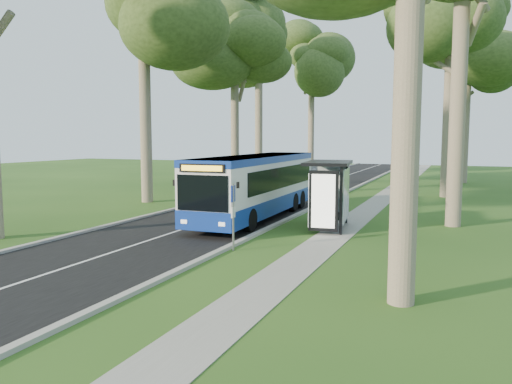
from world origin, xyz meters
TOP-DOWN VIEW (x-y plane):
  - ground at (0.00, 0.00)m, footprint 120.00×120.00m
  - road at (-3.50, 10.00)m, footprint 7.00×100.00m
  - kerb_east at (0.00, 10.00)m, footprint 0.25×100.00m
  - kerb_west at (-7.00, 10.00)m, footprint 0.25×100.00m
  - centre_line at (-3.50, 10.00)m, footprint 0.12×100.00m
  - footpath at (3.00, 10.00)m, footprint 1.50×100.00m
  - bus at (-1.72, 4.77)m, footprint 2.72×11.92m
  - bus_stop_sign at (0.30, -2.36)m, footprint 0.09×0.34m
  - bus_shelter at (2.47, 2.78)m, footprint 2.33×3.71m
  - litter_bin at (1.32, 4.60)m, footprint 0.59×0.59m
  - car_white at (-8.71, 27.66)m, footprint 2.07×4.49m
  - car_silver at (-8.56, 33.74)m, footprint 3.65×5.38m
  - tree_west_c at (-9.00, 18.00)m, footprint 5.20×5.20m
  - tree_west_d at (-11.00, 28.00)m, footprint 5.20×5.20m
  - tree_west_e at (-8.50, 38.00)m, footprint 5.20×5.20m
  - tree_east_c at (6.80, 18.00)m, footprint 5.20×5.20m
  - tree_east_d at (8.00, 30.00)m, footprint 5.20×5.20m

SIDE VIEW (x-z plane):
  - ground at x=0.00m, z-range 0.00..0.00m
  - road at x=-3.50m, z-range 0.00..0.02m
  - footpath at x=3.00m, z-range 0.00..0.02m
  - centre_line at x=-3.50m, z-range 0.02..0.02m
  - kerb_east at x=0.00m, z-range 0.00..0.12m
  - kerb_west at x=-7.00m, z-range 0.00..0.12m
  - litter_bin at x=1.32m, z-range 0.01..1.03m
  - car_white at x=-8.71m, z-range 0.00..1.49m
  - car_silver at x=-8.56m, z-range 0.00..1.68m
  - bus_stop_sign at x=0.30m, z-range 0.30..2.70m
  - bus at x=-1.72m, z-range 0.06..3.20m
  - bus_shelter at x=2.47m, z-range 0.63..3.63m
  - tree_east_d at x=8.00m, z-range 3.14..16.14m
  - tree_west_c at x=-9.00m, z-range 3.30..16.98m
  - tree_east_c at x=6.80m, z-range 3.55..18.30m
  - tree_west_e at x=-8.50m, z-range 4.04..20.87m
  - tree_west_d at x=-11.00m, z-range 4.49..23.30m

